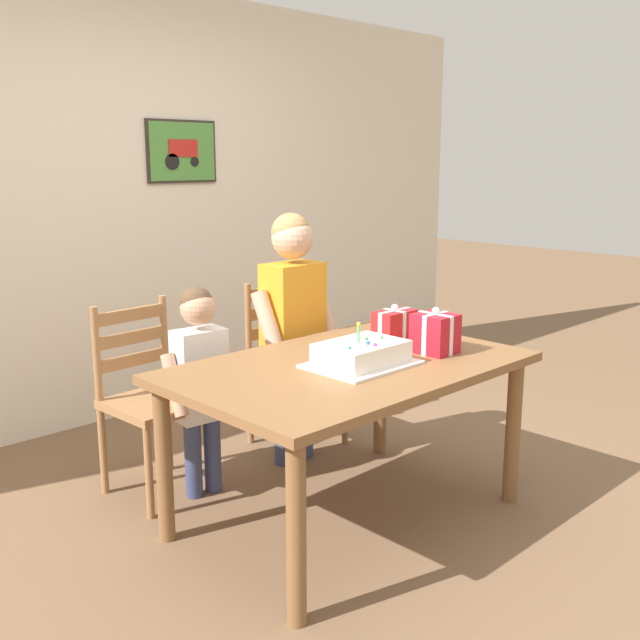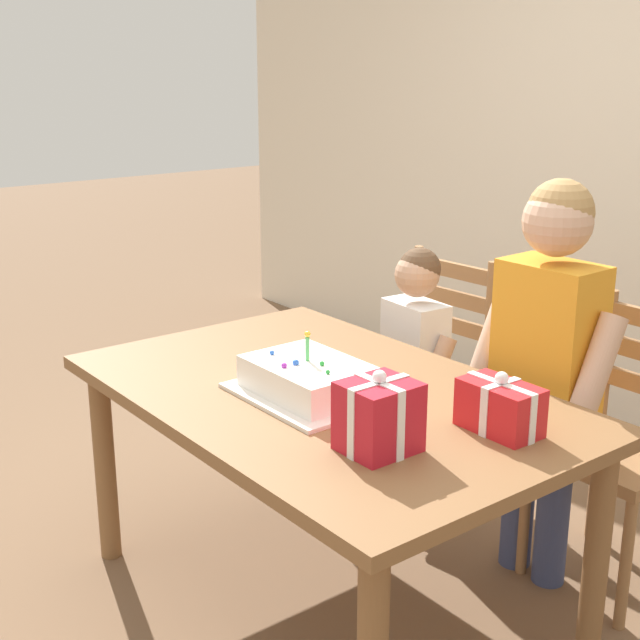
% 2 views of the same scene
% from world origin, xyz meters
% --- Properties ---
extents(ground_plane, '(20.00, 20.00, 0.00)m').
position_xyz_m(ground_plane, '(0.00, 0.00, 0.00)').
color(ground_plane, brown).
extents(back_wall, '(6.40, 0.11, 2.60)m').
position_xyz_m(back_wall, '(0.00, 1.98, 1.30)').
color(back_wall, silver).
rests_on(back_wall, ground).
extents(dining_table, '(1.53, 0.98, 0.73)m').
position_xyz_m(dining_table, '(0.00, 0.00, 0.64)').
color(dining_table, brown).
rests_on(dining_table, ground).
extents(birthday_cake, '(0.44, 0.34, 0.19)m').
position_xyz_m(birthday_cake, '(0.01, -0.07, 0.77)').
color(birthday_cake, white).
rests_on(birthday_cake, dining_table).
extents(gift_box_red_large, '(0.16, 0.18, 0.21)m').
position_xyz_m(gift_box_red_large, '(0.40, -0.15, 0.82)').
color(gift_box_red_large, red).
rests_on(gift_box_red_large, dining_table).
extents(gift_box_beside_cake, '(0.22, 0.13, 0.17)m').
position_xyz_m(gift_box_beside_cake, '(0.51, 0.17, 0.79)').
color(gift_box_beside_cake, red).
rests_on(gift_box_beside_cake, dining_table).
extents(chair_left, '(0.44, 0.44, 0.92)m').
position_xyz_m(chair_left, '(-0.45, 0.87, 0.47)').
color(chair_left, '#996B42').
rests_on(chair_left, ground).
extents(chair_right, '(0.42, 0.42, 0.92)m').
position_xyz_m(chair_right, '(0.45, 0.87, 0.47)').
color(chair_right, '#996B42').
rests_on(chair_right, ground).
extents(child_older, '(0.48, 0.27, 1.32)m').
position_xyz_m(child_older, '(0.28, 0.66, 0.80)').
color(child_older, '#38426B').
rests_on(child_older, ground).
extents(child_younger, '(0.38, 0.22, 1.01)m').
position_xyz_m(child_younger, '(-0.31, 0.66, 0.61)').
color(child_younger, '#38426B').
rests_on(child_younger, ground).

